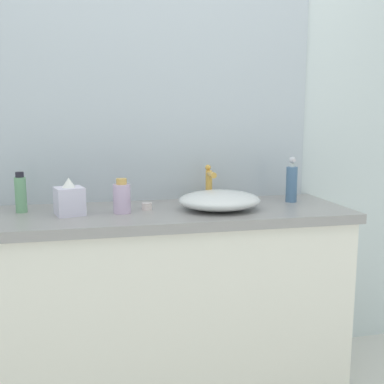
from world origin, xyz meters
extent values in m
cube|color=silver|center=(0.00, 0.73, 1.30)|extent=(6.00, 0.06, 2.60)
cube|color=white|center=(0.03, 0.42, 0.42)|extent=(1.61, 0.50, 0.83)
cube|color=gray|center=(0.03, 0.42, 0.85)|extent=(1.65, 0.54, 0.04)
cube|color=#B2BCC6|center=(0.03, 0.69, 1.45)|extent=(1.57, 0.01, 1.15)
ellipsoid|color=silver|center=(0.27, 0.38, 0.91)|extent=(0.37, 0.32, 0.08)
cylinder|color=gold|center=(0.27, 0.57, 0.95)|extent=(0.03, 0.03, 0.15)
cylinder|color=gold|center=(0.27, 0.53, 1.01)|extent=(0.03, 0.09, 0.03)
sphere|color=gold|center=(0.27, 0.59, 1.04)|extent=(0.03, 0.03, 0.03)
cylinder|color=#4A6D93|center=(0.66, 0.49, 0.96)|extent=(0.05, 0.05, 0.17)
cylinder|color=silver|center=(0.66, 0.49, 1.05)|extent=(0.02, 0.02, 0.02)
sphere|color=silver|center=(0.66, 0.49, 1.08)|extent=(0.03, 0.03, 0.03)
cylinder|color=silver|center=(0.66, 0.48, 1.08)|extent=(0.01, 0.02, 0.01)
cylinder|color=silver|center=(-0.16, 0.40, 0.93)|extent=(0.08, 0.08, 0.12)
cylinder|color=tan|center=(-0.16, 0.40, 1.01)|extent=(0.04, 0.04, 0.02)
cylinder|color=#6BA375|center=(-0.58, 0.50, 0.95)|extent=(0.05, 0.05, 0.15)
cylinder|color=#221F2A|center=(-0.58, 0.50, 1.04)|extent=(0.03, 0.03, 0.02)
cube|color=silver|center=(-0.38, 0.40, 0.93)|extent=(0.14, 0.14, 0.12)
cone|color=white|center=(-0.38, 0.40, 1.01)|extent=(0.06, 0.06, 0.04)
cylinder|color=silver|center=(-0.05, 0.44, 0.89)|extent=(0.05, 0.05, 0.03)
camera|label=1|loc=(-0.26, -1.49, 1.27)|focal=41.54mm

